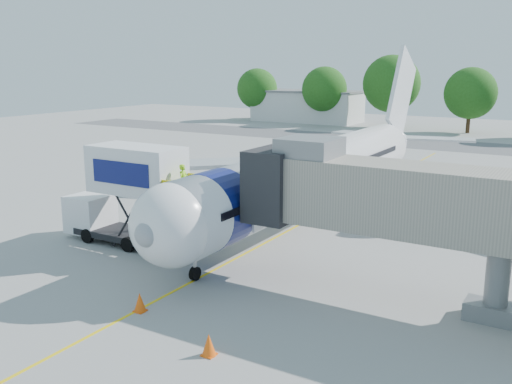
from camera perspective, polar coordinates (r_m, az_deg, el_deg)
The scene contains 14 objects.
ground at distance 34.32m, azimuth 3.45°, elevation -3.78°, with size 160.00×160.00×0.00m, color #9B9B99.
guidance_line at distance 34.32m, azimuth 3.45°, elevation -3.77°, with size 0.15×70.00×0.01m, color yellow.
taxiway_strip at distance 73.48m, azimuth 18.78°, elevation 4.43°, with size 120.00×10.00×0.01m, color #59595B.
aircraft at distance 37.25m, azimuth 6.44°, elevation 2.14°, with size 34.17×37.73×11.35m.
jet_bridge at distance 23.97m, azimuth 12.87°, elevation -0.59°, with size 13.90×3.20×6.60m.
catering_hiloader at distance 31.61m, azimuth -12.63°, elevation -0.34°, with size 8.50×2.44×5.50m.
ground_tug at distance 23.24m, azimuth -21.98°, elevation -11.12°, with size 3.72×2.79×1.33m.
safety_cone_a at distance 20.12m, azimuth -4.74°, elevation -15.01°, with size 0.50×0.50×0.79m.
safety_cone_b at distance 23.72m, azimuth -11.54°, elevation -10.77°, with size 0.50×0.50×0.79m.
outbuilding_left at distance 99.36m, azimuth 5.12°, elevation 8.58°, with size 18.40×8.40×5.30m.
tree_a at distance 101.40m, azimuth 0.11°, elevation 10.28°, with size 7.03×7.03×8.97m.
tree_b at distance 94.58m, azimuth 6.86°, elevation 10.16°, with size 7.33×7.33×9.34m.
tree_c at distance 90.93m, azimuth 13.39°, elevation 10.49°, with size 8.71×8.71×11.10m.
tree_d at distance 87.22m, azimuth 20.66°, elevation 9.22°, with size 7.30×7.30×9.31m.
Camera 1 is at (15.06, -29.26, 9.72)m, focal length 40.00 mm.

